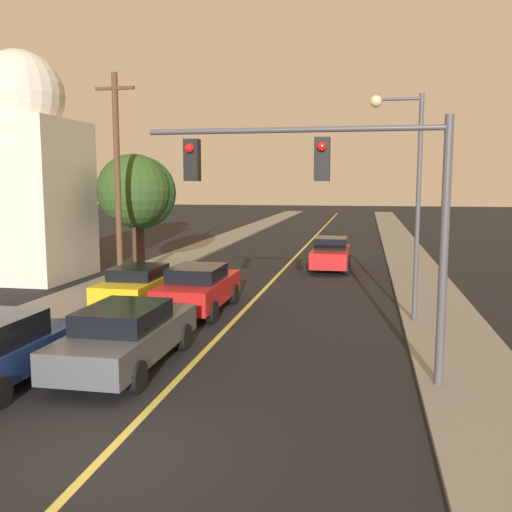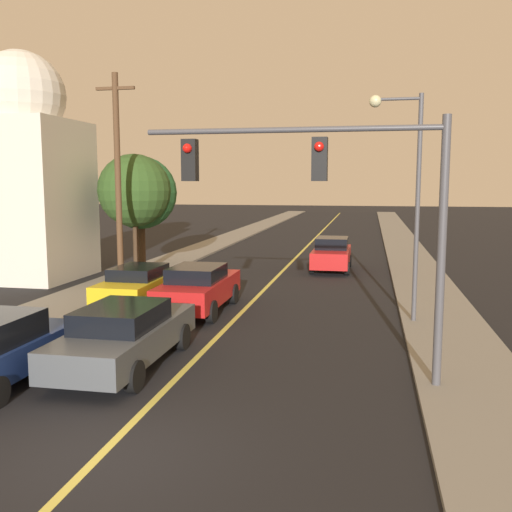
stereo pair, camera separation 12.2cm
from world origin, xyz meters
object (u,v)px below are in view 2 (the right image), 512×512
object	(u,v)px
car_near_lane_second	(198,288)
car_far_oncoming	(332,254)
streetlamp_right	(406,177)
tree_left_near	(134,191)
traffic_signal_mast	(335,190)
domed_building_left	(24,173)
utility_pole_left	(118,178)
tree_left_far	(140,193)
car_outer_lane_second	(141,284)
car_near_lane_front	(125,334)

from	to	relation	value
car_near_lane_second	car_far_oncoming	size ratio (longest dim) A/B	1.08
streetlamp_right	tree_left_near	xyz separation A→B (m)	(-11.54, 6.73, -0.53)
traffic_signal_mast	domed_building_left	bearing A→B (deg)	142.36
utility_pole_left	tree_left_far	bearing A→B (deg)	100.09
utility_pole_left	domed_building_left	size ratio (longest dim) A/B	0.84
streetlamp_right	tree_left_near	bearing A→B (deg)	149.77
tree_left_far	traffic_signal_mast	bearing A→B (deg)	-53.42
car_outer_lane_second	car_far_oncoming	distance (m)	11.30
car_outer_lane_second	utility_pole_left	world-z (taller)	utility_pole_left
utility_pole_left	tree_left_far	xyz separation A→B (m)	(-0.69, 3.88, -0.69)
car_outer_lane_second	domed_building_left	world-z (taller)	domed_building_left
car_near_lane_second	streetlamp_right	bearing A→B (deg)	-2.60
car_near_lane_front	traffic_signal_mast	world-z (taller)	traffic_signal_mast
utility_pole_left	car_far_oncoming	bearing A→B (deg)	39.65
streetlamp_right	utility_pole_left	world-z (taller)	utility_pole_left
car_outer_lane_second	streetlamp_right	bearing A→B (deg)	-5.24
car_outer_lane_second	tree_left_near	size ratio (longest dim) A/B	0.85
streetlamp_right	utility_pole_left	distance (m)	11.51
car_outer_lane_second	tree_left_far	world-z (taller)	tree_left_far
car_outer_lane_second	tree_left_near	xyz separation A→B (m)	(-2.68, 5.91, 3.18)
domed_building_left	traffic_signal_mast	bearing A→B (deg)	-37.64
car_far_oncoming	traffic_signal_mast	bearing A→B (deg)	93.77
car_near_lane_front	tree_left_near	distance (m)	13.63
car_near_lane_front	traffic_signal_mast	size ratio (longest dim) A/B	0.79
traffic_signal_mast	car_near_lane_front	bearing A→B (deg)	178.38
car_near_lane_second	traffic_signal_mast	world-z (taller)	traffic_signal_mast
car_far_oncoming	traffic_signal_mast	distance (m)	16.45
tree_left_far	streetlamp_right	bearing A→B (deg)	-33.04
car_near_lane_second	tree_left_near	distance (m)	8.69
car_near_lane_second	domed_building_left	xyz separation A→B (m)	(-9.56, 5.09, 3.92)
car_far_oncoming	domed_building_left	bearing A→B (deg)	20.45
car_outer_lane_second	domed_building_left	distance (m)	9.49
traffic_signal_mast	car_outer_lane_second	bearing A→B (deg)	137.44
tree_left_near	domed_building_left	size ratio (longest dim) A/B	0.55
car_near_lane_second	car_near_lane_front	bearing A→B (deg)	-90.00
car_near_lane_front	car_far_oncoming	size ratio (longest dim) A/B	1.15
streetlamp_right	car_far_oncoming	bearing A→B (deg)	105.26
car_near_lane_second	car_outer_lane_second	xyz separation A→B (m)	(-2.27, 0.51, -0.06)
car_outer_lane_second	traffic_signal_mast	xyz separation A→B (m)	(7.10, -6.52, 3.39)
car_near_lane_second	tree_left_far	size ratio (longest dim) A/B	0.86
car_far_oncoming	utility_pole_left	size ratio (longest dim) A/B	0.51
car_outer_lane_second	domed_building_left	size ratio (longest dim) A/B	0.46
car_near_lane_second	streetlamp_right	size ratio (longest dim) A/B	0.69
tree_left_near	utility_pole_left	bearing A→B (deg)	-78.34
car_near_lane_second	tree_left_far	world-z (taller)	tree_left_far
car_near_lane_front	tree_left_far	size ratio (longest dim) A/B	0.92
traffic_signal_mast	streetlamp_right	bearing A→B (deg)	72.77
streetlamp_right	domed_building_left	xyz separation A→B (m)	(-16.16, 5.39, 0.27)
car_far_oncoming	tree_left_far	distance (m)	9.69
traffic_signal_mast	car_near_lane_second	bearing A→B (deg)	128.80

